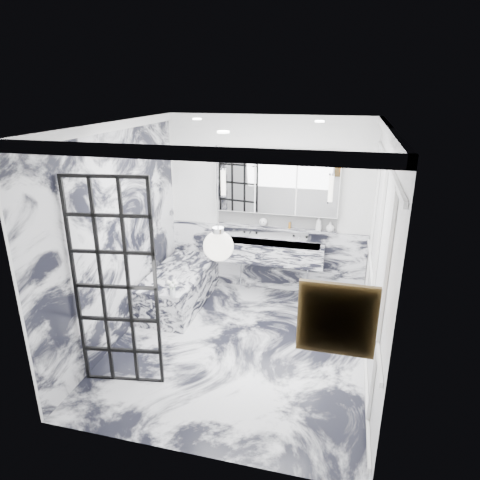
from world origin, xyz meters
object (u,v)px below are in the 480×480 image
(trough_sink, at_px, (273,252))
(mirror_cabinet, at_px, (276,182))
(crittall_door, at_px, (115,287))
(bathtub, at_px, (179,287))

(trough_sink, height_order, mirror_cabinet, mirror_cabinet)
(crittall_door, height_order, bathtub, crittall_door)
(bathtub, bearing_deg, trough_sink, 26.48)
(crittall_door, bearing_deg, trough_sink, 54.73)
(crittall_door, height_order, trough_sink, crittall_door)
(crittall_door, relative_size, trough_sink, 1.48)
(trough_sink, bearing_deg, crittall_door, -116.33)
(crittall_door, distance_m, trough_sink, 2.87)
(mirror_cabinet, bearing_deg, bathtub, -147.94)
(crittall_door, relative_size, bathtub, 1.44)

